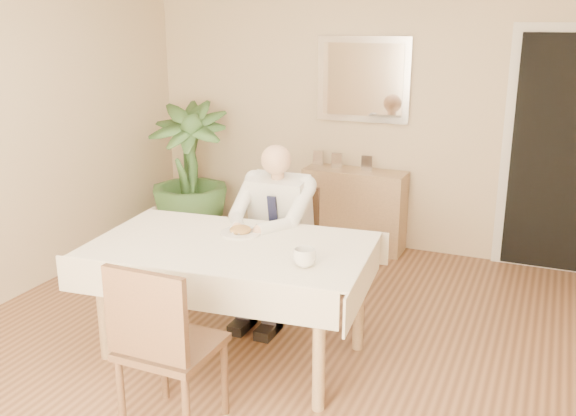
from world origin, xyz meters
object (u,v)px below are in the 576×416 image
at_px(chair_near, 162,341).
at_px(sideboard, 354,210).
at_px(dining_table, 231,256).
at_px(chair_far, 287,239).
at_px(seated_man, 271,225).
at_px(coffee_mug, 304,257).
at_px(potted_palm, 189,173).

height_order(chair_near, sideboard, chair_near).
bearing_deg(dining_table, chair_far, 84.63).
xyz_separation_m(dining_table, seated_man, (-0.00, 0.59, 0.02)).
relative_size(coffee_mug, potted_palm, 0.10).
distance_m(dining_table, potted_palm, 2.30).
bearing_deg(potted_palm, seated_man, -40.93).
bearing_deg(potted_palm, chair_near, -61.22).
xyz_separation_m(chair_near, sideboard, (0.04, 3.09, -0.17)).
bearing_deg(chair_near, coffee_mug, 56.80).
height_order(chair_far, potted_palm, potted_palm).
relative_size(dining_table, potted_palm, 1.36).
bearing_deg(coffee_mug, seated_man, 125.97).
relative_size(chair_near, sideboard, 1.02).
xyz_separation_m(dining_table, chair_far, (-0.00, 0.88, -0.17)).
bearing_deg(potted_palm, dining_table, -52.16).
height_order(seated_man, sideboard, seated_man).
height_order(dining_table, seated_man, seated_man).
xyz_separation_m(chair_far, potted_palm, (-1.41, 0.94, 0.17)).
xyz_separation_m(seated_man, potted_palm, (-1.41, 1.22, -0.03)).
bearing_deg(chair_far, coffee_mug, -62.49).
bearing_deg(seated_man, sideboard, 85.95).
distance_m(seated_man, sideboard, 1.64).
distance_m(chair_near, potted_palm, 3.08).
height_order(dining_table, potted_palm, potted_palm).
height_order(dining_table, sideboard, dining_table).
xyz_separation_m(dining_table, chair_near, (0.07, -0.88, -0.13)).
bearing_deg(seated_man, chair_far, 90.00).
bearing_deg(chair_near, dining_table, 95.44).
height_order(dining_table, chair_far, chair_far).
bearing_deg(sideboard, coffee_mug, -78.85).
bearing_deg(sideboard, chair_near, -90.14).
relative_size(dining_table, chair_near, 1.89).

